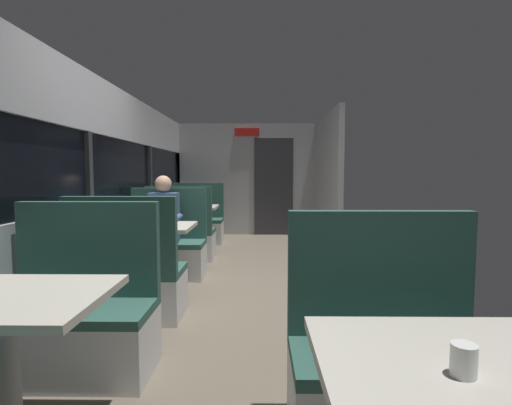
# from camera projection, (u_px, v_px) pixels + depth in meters

# --- Properties ---
(ground_plane) EXTENTS (3.30, 9.20, 0.02)m
(ground_plane) POSITION_uv_depth(u_px,v_px,m) (233.00, 302.00, 3.88)
(ground_plane) COLOR #665B4C
(carriage_window_panel_left) EXTENTS (0.09, 8.48, 2.30)m
(carriage_window_panel_left) POSITION_uv_depth(u_px,v_px,m) (87.00, 191.00, 3.81)
(carriage_window_panel_left) COLOR #B2B2B7
(carriage_window_panel_left) RESTS_ON ground_plane
(carriage_end_bulkhead) EXTENTS (2.90, 0.11, 2.30)m
(carriage_end_bulkhead) POSITION_uv_depth(u_px,v_px,m) (250.00, 180.00, 7.97)
(carriage_end_bulkhead) COLOR #B2B2B7
(carriage_end_bulkhead) RESTS_ON ground_plane
(carriage_aisle_panel_right) EXTENTS (0.08, 2.40, 2.30)m
(carriage_aisle_panel_right) POSITION_uv_depth(u_px,v_px,m) (327.00, 181.00, 6.76)
(carriage_aisle_panel_right) COLOR #B2B2B7
(carriage_aisle_panel_right) RESTS_ON ground_plane
(dining_table_near_window) EXTENTS (0.90, 0.70, 0.74)m
(dining_table_near_window) POSITION_uv_depth(u_px,v_px,m) (6.00, 316.00, 1.75)
(dining_table_near_window) COLOR #9E9EA3
(dining_table_near_window) RESTS_ON ground_plane
(bench_near_window_facing_entry) EXTENTS (0.95, 0.50, 1.10)m
(bench_near_window_facing_entry) POSITION_uv_depth(u_px,v_px,m) (80.00, 322.00, 2.48)
(bench_near_window_facing_entry) COLOR silver
(bench_near_window_facing_entry) RESTS_ON ground_plane
(dining_table_mid_window) EXTENTS (0.90, 0.70, 0.74)m
(dining_table_mid_window) POSITION_uv_depth(u_px,v_px,m) (150.00, 235.00, 4.05)
(dining_table_mid_window) COLOR #9E9EA3
(dining_table_mid_window) RESTS_ON ground_plane
(bench_mid_window_facing_end) EXTENTS (0.95, 0.50, 1.10)m
(bench_mid_window_facing_end) POSITION_uv_depth(u_px,v_px,m) (128.00, 282.00, 3.38)
(bench_mid_window_facing_end) COLOR silver
(bench_mid_window_facing_end) RESTS_ON ground_plane
(bench_mid_window_facing_entry) EXTENTS (0.95, 0.50, 1.10)m
(bench_mid_window_facing_entry) POSITION_uv_depth(u_px,v_px,m) (167.00, 250.00, 4.78)
(bench_mid_window_facing_entry) COLOR silver
(bench_mid_window_facing_entry) RESTS_ON ground_plane
(dining_table_far_window) EXTENTS (0.90, 0.70, 0.74)m
(dining_table_far_window) POSITION_uv_depth(u_px,v_px,m) (190.00, 212.00, 6.35)
(dining_table_far_window) COLOR #9E9EA3
(dining_table_far_window) RESTS_ON ground_plane
(bench_far_window_facing_end) EXTENTS (0.95, 0.50, 1.10)m
(bench_far_window_facing_end) POSITION_uv_depth(u_px,v_px,m) (182.00, 238.00, 5.68)
(bench_far_window_facing_end) COLOR silver
(bench_far_window_facing_end) RESTS_ON ground_plane
(bench_far_window_facing_entry) EXTENTS (0.95, 0.50, 1.10)m
(bench_far_window_facing_entry) POSITION_uv_depth(u_px,v_px,m) (197.00, 225.00, 7.07)
(bench_far_window_facing_entry) COLOR silver
(bench_far_window_facing_entry) RESTS_ON ground_plane
(dining_table_front_aisle) EXTENTS (0.90, 0.70, 0.74)m
(dining_table_front_aisle) POSITION_uv_depth(u_px,v_px,m) (469.00, 394.00, 1.14)
(dining_table_front_aisle) COLOR #9E9EA3
(dining_table_front_aisle) RESTS_ON ground_plane
(bench_front_aisle_facing_entry) EXTENTS (0.95, 0.50, 1.10)m
(bench_front_aisle_facing_entry) POSITION_uv_depth(u_px,v_px,m) (388.00, 372.00, 1.86)
(bench_front_aisle_facing_entry) COLOR silver
(bench_front_aisle_facing_entry) RESTS_ON ground_plane
(seated_passenger) EXTENTS (0.47, 0.55, 1.26)m
(seated_passenger) POSITION_uv_depth(u_px,v_px,m) (165.00, 235.00, 4.69)
(seated_passenger) COLOR #26262D
(seated_passenger) RESTS_ON ground_plane
(coffee_cup_primary) EXTENTS (0.07, 0.07, 0.09)m
(coffee_cup_primary) POSITION_uv_depth(u_px,v_px,m) (136.00, 222.00, 3.96)
(coffee_cup_primary) COLOR white
(coffee_cup_primary) RESTS_ON dining_table_mid_window
(coffee_cup_secondary) EXTENTS (0.07, 0.07, 0.09)m
(coffee_cup_secondary) POSITION_uv_depth(u_px,v_px,m) (464.00, 360.00, 1.04)
(coffee_cup_secondary) COLOR white
(coffee_cup_secondary) RESTS_ON dining_table_front_aisle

